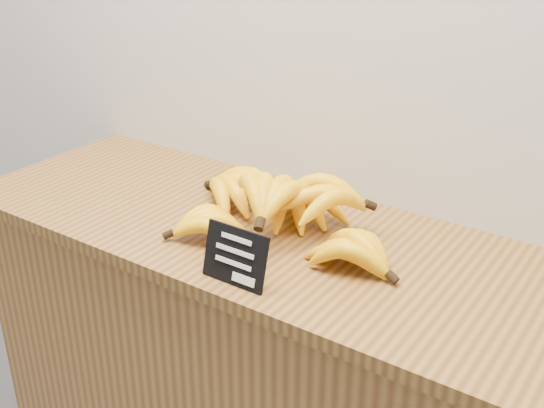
% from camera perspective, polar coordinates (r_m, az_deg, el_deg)
% --- Properties ---
extents(counter, '(1.47, 0.50, 0.90)m').
position_cam_1_polar(counter, '(1.73, 0.97, -16.70)').
color(counter, olive).
rests_on(counter, ground).
extents(counter_top, '(1.54, 0.54, 0.03)m').
position_cam_1_polar(counter_top, '(1.46, 1.11, -3.03)').
color(counter_top, brown).
rests_on(counter_top, counter).
extents(chalkboard_sign, '(0.14, 0.03, 0.11)m').
position_cam_1_polar(chalkboard_sign, '(1.26, -3.12, -4.41)').
color(chalkboard_sign, black).
rests_on(chalkboard_sign, counter_top).
extents(banana_pile, '(0.57, 0.37, 0.13)m').
position_cam_1_polar(banana_pile, '(1.45, 0.80, -0.25)').
color(banana_pile, yellow).
rests_on(banana_pile, counter_top).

